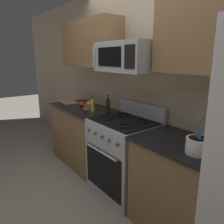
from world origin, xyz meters
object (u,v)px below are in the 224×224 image
microwave (127,57)px  cutting_board (68,102)px  fruit_basket (89,105)px  bottle_oil (93,105)px  apple_loose (82,104)px  bottle_soy (108,104)px  range_oven (124,155)px  utensil_crock (198,145)px

microwave → cutting_board: 1.60m
fruit_basket → cutting_board: 0.60m
fruit_basket → cutting_board: fruit_basket is taller
fruit_basket → bottle_oil: (0.20, -0.07, 0.05)m
microwave → bottle_oil: size_ratio=3.53×
apple_loose → bottle_oil: bearing=-5.6°
apple_loose → cutting_board: apple_loose is taller
fruit_basket → bottle_soy: bottle_soy is taller
fruit_basket → range_oven: bearing=-1.5°
range_oven → microwave: (-0.00, 0.03, 1.18)m
utensil_crock → apple_loose: bearing=177.0°
apple_loose → cutting_board: (-0.43, -0.02, -0.03)m
bottle_soy → microwave: bearing=-8.9°
bottle_soy → cutting_board: bearing=-172.5°
range_oven → bottle_soy: (-0.47, 0.10, 0.55)m
range_oven → microwave: bearing=90.1°
microwave → apple_loose: (-1.00, -0.04, -0.70)m
utensil_crock → cutting_board: 2.44m
utensil_crock → apple_loose: (-2.02, 0.10, -0.03)m
fruit_basket → apple_loose: 0.18m
bottle_oil → utensil_crock: bearing=-2.4°
utensil_crock → bottle_soy: 1.50m
range_oven → cutting_board: range_oven is taller
range_oven → bottle_soy: size_ratio=4.52×
range_oven → fruit_basket: size_ratio=4.85×
microwave → bottle_soy: microwave is taller
range_oven → utensil_crock: 1.14m
microwave → cutting_board: (-1.42, -0.05, -0.73)m
utensil_crock → cutting_board: bearing=177.9°
range_oven → bottle_oil: bottle_oil is taller
range_oven → utensil_crock: size_ratio=3.45×
range_oven → cutting_board: size_ratio=2.88×
apple_loose → bottle_soy: (0.53, 0.11, 0.07)m
apple_loose → bottle_soy: 0.54m
microwave → fruit_basket: 1.08m
apple_loose → bottle_soy: size_ratio=0.32×
range_oven → bottle_oil: (-0.62, -0.04, 0.53)m
bottle_oil → apple_loose: bearing=174.4°
cutting_board → bottle_oil: size_ratio=1.82×
fruit_basket → bottle_oil: size_ratio=1.08×
fruit_basket → apple_loose: size_ratio=2.92×
fruit_basket → bottle_soy: size_ratio=0.93×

